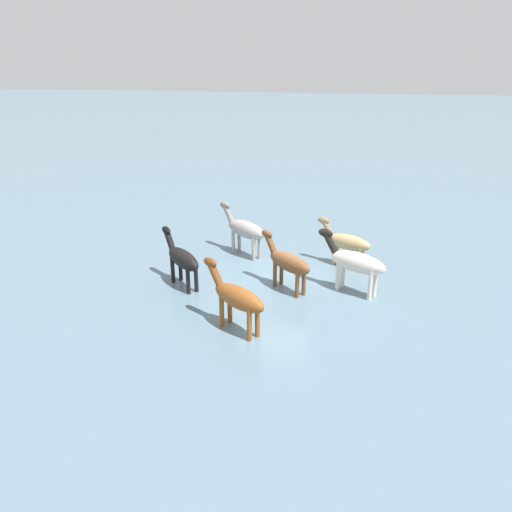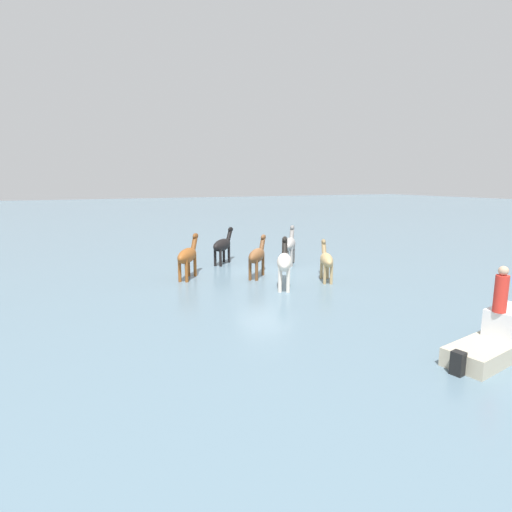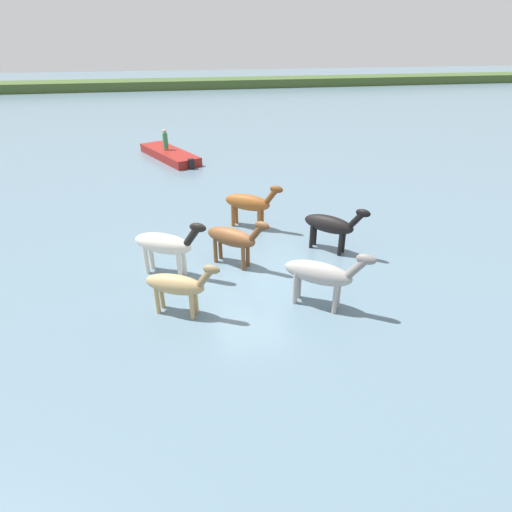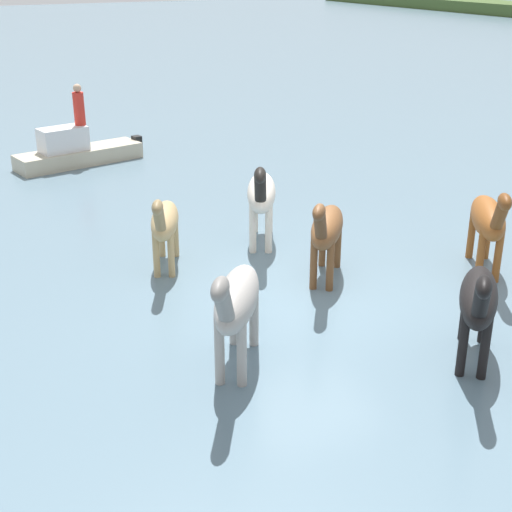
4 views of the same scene
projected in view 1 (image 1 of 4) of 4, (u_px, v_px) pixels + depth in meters
name	position (u px, v px, depth m)	size (l,w,h in m)	color
ground_plane	(276.00, 281.00, 18.11)	(180.30, 180.30, 0.00)	slate
horse_chestnut_trailing	(182.00, 258.00, 17.35)	(2.00, 1.95, 1.88)	black
horse_dun_straggler	(288.00, 262.00, 17.07)	(2.07, 1.85, 1.87)	brown
horse_mid_herd	(245.00, 229.00, 20.05)	(2.29, 1.81, 1.98)	#9E9993
horse_dark_mare	(347.00, 242.00, 19.05)	(2.17, 1.30, 1.75)	tan
horse_rear_stallion	(237.00, 297.00, 14.52)	(2.28, 1.76, 1.95)	brown
horse_pinto_flank	(355.00, 262.00, 16.85)	(2.46, 1.62, 2.02)	silver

